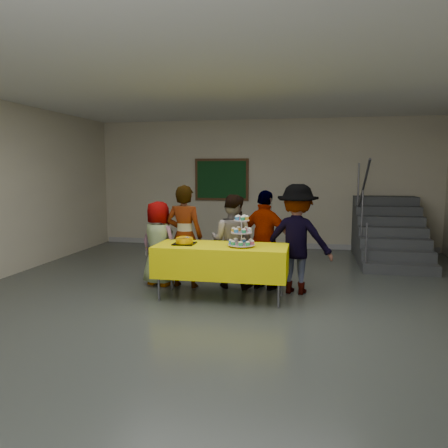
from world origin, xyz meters
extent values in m
plane|color=#4C514C|center=(0.00, 0.00, 0.00)|extent=(10.00, 10.00, 0.00)
cube|color=#BFB79A|center=(0.00, 5.00, 1.50)|extent=(8.00, 0.04, 3.00)
cube|color=silver|center=(0.00, 0.00, 3.00)|extent=(8.00, 10.00, 0.04)
cube|color=#999999|center=(0.00, 4.98, 0.06)|extent=(7.90, 0.03, 0.12)
cylinder|color=#595960|center=(-0.96, 0.40, 0.36)|extent=(0.04, 0.04, 0.73)
cylinder|color=#595960|center=(0.72, 0.40, 0.36)|extent=(0.04, 0.04, 0.73)
cylinder|color=#595960|center=(-0.96, 0.98, 0.36)|extent=(0.04, 0.04, 0.73)
cylinder|color=#595960|center=(0.72, 0.98, 0.36)|extent=(0.04, 0.04, 0.73)
cube|color=#595960|center=(-0.12, 0.69, 0.74)|extent=(1.80, 0.70, 0.02)
cube|color=#FFEE05|center=(-0.12, 0.69, 0.55)|extent=(1.88, 0.78, 0.44)
cylinder|color=silver|center=(0.18, 0.63, 0.78)|extent=(0.18, 0.18, 0.01)
cylinder|color=silver|center=(0.18, 0.63, 0.98)|extent=(0.02, 0.02, 0.42)
cylinder|color=silver|center=(0.18, 0.63, 0.80)|extent=(0.38, 0.38, 0.01)
cylinder|color=silver|center=(0.18, 0.63, 0.97)|extent=(0.30, 0.30, 0.01)
cylinder|color=silver|center=(0.18, 0.63, 1.14)|extent=(0.22, 0.22, 0.01)
cube|color=black|center=(-0.66, 0.67, 0.78)|extent=(0.30, 0.30, 0.02)
cylinder|color=#F6A700|center=(-0.66, 0.67, 0.82)|extent=(0.25, 0.25, 0.07)
ellipsoid|color=#F6A700|center=(-0.66, 0.67, 0.86)|extent=(0.25, 0.25, 0.05)
ellipsoid|color=white|center=(-0.61, 0.63, 0.88)|extent=(0.08, 0.08, 0.02)
cube|color=silver|center=(-0.68, 0.54, 0.88)|extent=(0.30, 0.16, 0.04)
imported|color=slate|center=(-1.24, 1.21, 0.67)|extent=(0.76, 0.61, 1.34)
imported|color=slate|center=(-0.81, 1.20, 0.80)|extent=(0.61, 0.42, 1.61)
imported|color=#5B5C65|center=(-0.07, 1.32, 0.73)|extent=(0.79, 0.66, 1.46)
imported|color=slate|center=(0.45, 1.30, 0.76)|extent=(0.97, 0.67, 1.53)
imported|color=slate|center=(0.93, 1.19, 0.81)|extent=(1.14, 0.77, 1.63)
cube|color=#424447|center=(2.70, 2.75, 0.09)|extent=(1.30, 0.30, 0.18)
cube|color=#424447|center=(2.70, 3.05, 0.18)|extent=(1.30, 0.30, 0.36)
cube|color=#424447|center=(2.70, 3.35, 0.27)|extent=(1.30, 0.30, 0.54)
cube|color=#424447|center=(2.70, 3.65, 0.36)|extent=(1.30, 0.30, 0.72)
cube|color=#424447|center=(2.70, 3.95, 0.45)|extent=(1.30, 0.30, 0.90)
cube|color=#424447|center=(2.70, 4.25, 0.54)|extent=(1.30, 0.30, 1.08)
cube|color=#424447|center=(2.70, 4.55, 0.63)|extent=(1.30, 0.30, 1.26)
cube|color=#424447|center=(2.70, 4.85, 0.63)|extent=(1.30, 0.30, 1.26)
cylinder|color=#595960|center=(2.10, 2.70, 0.45)|extent=(0.04, 0.04, 0.90)
cylinder|color=#595960|center=(2.10, 3.50, 0.99)|extent=(0.04, 0.04, 0.90)
cylinder|color=#595960|center=(2.10, 4.40, 1.53)|extent=(0.04, 0.04, 0.90)
cylinder|color=#595960|center=(2.10, 3.55, 1.44)|extent=(0.04, 1.85, 1.20)
cube|color=#472B16|center=(-0.99, 4.97, 1.60)|extent=(1.30, 0.04, 1.00)
cube|color=#133D19|center=(-0.99, 4.94, 1.60)|extent=(1.18, 0.02, 0.88)
camera|label=1|loc=(1.12, -5.29, 1.84)|focal=35.00mm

